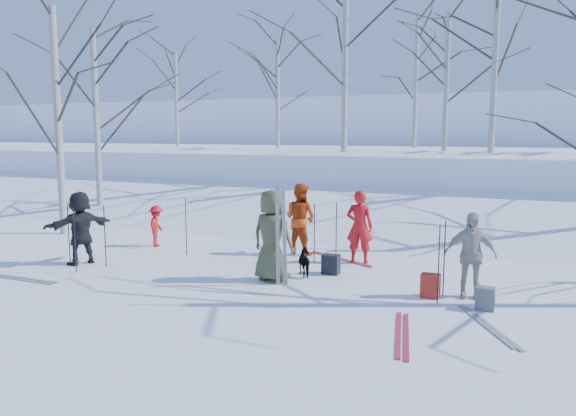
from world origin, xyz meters
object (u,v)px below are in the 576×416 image
at_px(dog, 306,262).
at_px(backpack_red, 430,286).
at_px(backpack_dark, 331,264).
at_px(skier_cream_east, 470,255).
at_px(skier_red_seated, 157,226).
at_px(backpack_grey, 485,299).
at_px(skier_grey_west, 80,228).
at_px(skier_redor_behind, 300,219).
at_px(skier_olive_center, 272,235).
at_px(skier_red_north, 359,226).

relative_size(dog, backpack_red, 1.51).
bearing_deg(backpack_dark, skier_cream_east, -11.32).
height_order(skier_red_seated, backpack_dark, skier_red_seated).
bearing_deg(backpack_grey, dog, 165.81).
xyz_separation_m(skier_cream_east, skier_grey_west, (-8.07, -0.82, 0.05)).
bearing_deg(skier_grey_west, skier_redor_behind, 149.52).
height_order(skier_olive_center, skier_red_seated, skier_olive_center).
bearing_deg(skier_red_north, skier_olive_center, 57.58).
bearing_deg(skier_red_seated, skier_red_north, -107.69).
height_order(skier_olive_center, skier_cream_east, skier_olive_center).
relative_size(skier_olive_center, skier_cream_east, 1.18).
bearing_deg(skier_olive_center, backpack_red, -170.16).
bearing_deg(backpack_grey, skier_olive_center, 176.44).
xyz_separation_m(skier_red_north, backpack_grey, (2.85, -2.41, -0.62)).
bearing_deg(skier_grey_west, dog, 125.63).
relative_size(skier_red_seated, backpack_red, 2.48).
bearing_deg(backpack_red, backpack_grey, -20.45).
bearing_deg(backpack_grey, skier_grey_west, -178.78).
bearing_deg(skier_red_seated, dog, -125.97).
bearing_deg(dog, skier_cream_east, 136.34).
distance_m(skier_red_north, backpack_red, 2.87).
relative_size(backpack_red, backpack_grey, 1.11).
xyz_separation_m(skier_cream_east, backpack_red, (-0.61, -0.30, -0.55)).
bearing_deg(dog, skier_red_north, -152.17).
bearing_deg(backpack_red, skier_grey_west, -175.95).
height_order(skier_redor_behind, skier_cream_east, skier_redor_behind).
bearing_deg(skier_redor_behind, backpack_dark, 144.67).
height_order(skier_red_north, skier_red_seated, skier_red_north).
bearing_deg(backpack_red, skier_red_north, 132.94).
bearing_deg(skier_red_seated, skier_olive_center, -135.38).
relative_size(skier_red_north, backpack_dark, 4.05).
xyz_separation_m(skier_cream_east, backpack_dark, (-2.76, 0.55, -0.56)).
bearing_deg(skier_redor_behind, backpack_red, 159.38).
height_order(skier_red_north, backpack_red, skier_red_north).
relative_size(skier_cream_east, backpack_dark, 3.78).
distance_m(skier_red_north, dog, 1.74).
distance_m(skier_grey_west, backpack_red, 7.50).
distance_m(skier_red_seated, dog, 4.71).
relative_size(skier_grey_west, backpack_dark, 4.02).
bearing_deg(skier_olive_center, skier_red_north, -109.11).
bearing_deg(skier_redor_behind, skier_cream_east, 166.81).
bearing_deg(skier_olive_center, backpack_grey, -175.67).
relative_size(skier_grey_west, dog, 2.53).
distance_m(backpack_red, backpack_dark, 2.30).
bearing_deg(dog, backpack_red, 128.82).
bearing_deg(backpack_red, skier_red_seated, 166.56).
bearing_deg(backpack_red, backpack_dark, 158.39).
bearing_deg(skier_grey_west, skier_olive_center, 118.87).
bearing_deg(dog, backpack_grey, 126.43).
xyz_separation_m(skier_red_seated, skier_cream_east, (7.73, -1.40, 0.23)).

